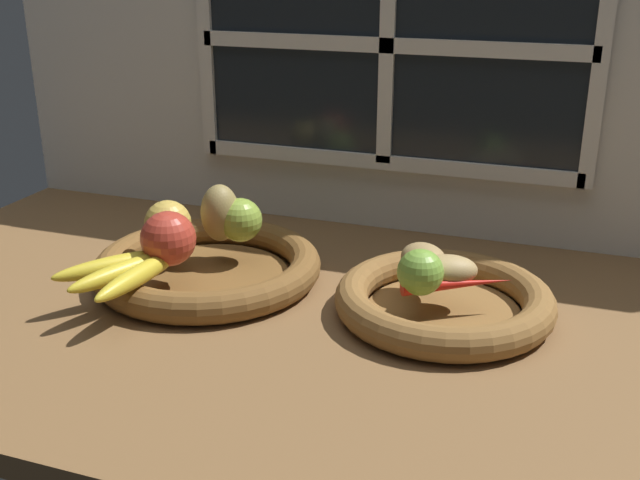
% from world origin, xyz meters
% --- Properties ---
extents(ground_plane, '(1.40, 0.90, 0.03)m').
position_xyz_m(ground_plane, '(0.00, 0.00, -0.01)').
color(ground_plane, brown).
extents(back_wall, '(1.40, 0.05, 0.55)m').
position_xyz_m(back_wall, '(0.00, 0.30, 0.28)').
color(back_wall, silver).
rests_on(back_wall, ground_plane).
extents(fruit_bowl_left, '(0.33, 0.33, 0.04)m').
position_xyz_m(fruit_bowl_left, '(-0.18, -0.01, 0.02)').
color(fruit_bowl_left, brown).
rests_on(fruit_bowl_left, ground_plane).
extents(fruit_bowl_right, '(0.29, 0.29, 0.04)m').
position_xyz_m(fruit_bowl_right, '(0.16, -0.01, 0.02)').
color(fruit_bowl_right, brown).
rests_on(fruit_bowl_right, ground_plane).
extents(apple_golden_left, '(0.07, 0.07, 0.07)m').
position_xyz_m(apple_golden_left, '(-0.25, -0.01, 0.08)').
color(apple_golden_left, gold).
rests_on(apple_golden_left, fruit_bowl_left).
extents(apple_green_back, '(0.07, 0.07, 0.07)m').
position_xyz_m(apple_green_back, '(-0.16, 0.04, 0.08)').
color(apple_green_back, '#8CAD3D').
rests_on(apple_green_back, fruit_bowl_left).
extents(apple_red_front, '(0.08, 0.08, 0.08)m').
position_xyz_m(apple_red_front, '(-0.21, -0.07, 0.08)').
color(apple_red_front, '#B73828').
rests_on(apple_red_front, fruit_bowl_left).
extents(pear_brown, '(0.06, 0.06, 0.09)m').
position_xyz_m(pear_brown, '(-0.18, 0.03, 0.09)').
color(pear_brown, olive).
rests_on(pear_brown, fruit_bowl_left).
extents(banana_bunch_front, '(0.13, 0.19, 0.03)m').
position_xyz_m(banana_bunch_front, '(-0.24, -0.13, 0.06)').
color(banana_bunch_front, gold).
rests_on(banana_bunch_front, fruit_bowl_left).
extents(potato_large, '(0.09, 0.08, 0.04)m').
position_xyz_m(potato_large, '(0.16, -0.01, 0.06)').
color(potato_large, tan).
rests_on(potato_large, fruit_bowl_right).
extents(potato_oblong, '(0.09, 0.09, 0.04)m').
position_xyz_m(potato_oblong, '(0.13, 0.01, 0.06)').
color(potato_oblong, '#A38451').
rests_on(potato_oblong, fruit_bowl_right).
extents(lime_near, '(0.06, 0.06, 0.06)m').
position_xyz_m(lime_near, '(0.14, -0.05, 0.07)').
color(lime_near, '#7AAD3D').
rests_on(lime_near, fruit_bowl_right).
extents(chili_pepper, '(0.14, 0.09, 0.02)m').
position_xyz_m(chili_pepper, '(0.18, -0.03, 0.05)').
color(chili_pepper, red).
rests_on(chili_pepper, fruit_bowl_right).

